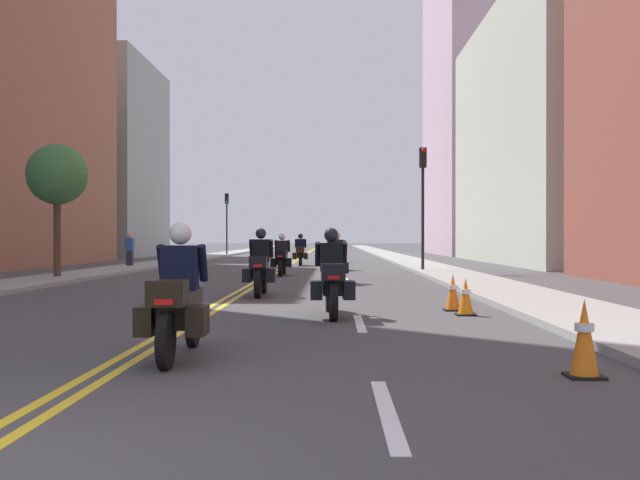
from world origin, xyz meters
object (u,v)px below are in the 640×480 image
(motorcycle_7, at_px, (334,251))
(traffic_cone_1, at_px, (453,292))
(motorcycle_1, at_px, (332,281))
(street_tree_0, at_px, (57,176))
(motorcycle_4, at_px, (282,258))
(pedestrian_0, at_px, (130,250))
(motorcycle_5, at_px, (337,255))
(traffic_light_near, at_px, (423,187))
(traffic_cone_2, at_px, (584,338))
(motorcycle_3, at_px, (336,262))
(motorcycle_6, at_px, (300,252))
(traffic_cone_0, at_px, (466,297))
(motorcycle_2, at_px, (261,269))
(traffic_light_far, at_px, (227,213))
(motorcycle_0, at_px, (178,302))

(motorcycle_7, distance_m, traffic_cone_1, 27.14)
(motorcycle_1, relative_size, street_tree_0, 0.50)
(motorcycle_4, xyz_separation_m, pedestrian_0, (-7.52, 6.54, 0.20))
(motorcycle_5, xyz_separation_m, traffic_light_near, (3.47, -2.01, 2.83))
(traffic_cone_1, distance_m, traffic_cone_2, 6.61)
(motorcycle_3, distance_m, motorcycle_5, 9.14)
(motorcycle_1, relative_size, motorcycle_4, 1.08)
(traffic_cone_2, relative_size, traffic_light_near, 0.16)
(motorcycle_6, bearing_deg, traffic_light_near, -52.69)
(motorcycle_5, bearing_deg, traffic_cone_0, -80.51)
(motorcycle_2, bearing_deg, traffic_light_far, 99.26)
(motorcycle_7, height_order, traffic_light_far, traffic_light_far)
(motorcycle_5, height_order, traffic_cone_1, motorcycle_5)
(motorcycle_7, bearing_deg, motorcycle_4, -97.70)
(motorcycle_5, relative_size, traffic_light_far, 0.45)
(traffic_cone_0, relative_size, traffic_cone_2, 0.85)
(traffic_light_near, bearing_deg, motorcycle_0, -104.47)
(motorcycle_6, height_order, traffic_cone_1, motorcycle_6)
(motorcycle_5, distance_m, traffic_cone_0, 18.36)
(motorcycle_6, height_order, pedestrian_0, pedestrian_0)
(motorcycle_5, bearing_deg, motorcycle_4, -111.44)
(motorcycle_0, height_order, motorcycle_4, motorcycle_0)
(motorcycle_2, xyz_separation_m, traffic_cone_0, (4.13, -4.22, -0.32))
(motorcycle_2, bearing_deg, motorcycle_7, 85.36)
(motorcycle_0, relative_size, traffic_light_far, 0.45)
(traffic_cone_0, relative_size, traffic_light_far, 0.14)
(motorcycle_3, xyz_separation_m, traffic_cone_0, (2.29, -9.08, -0.32))
(traffic_cone_1, height_order, traffic_light_near, traffic_light_near)
(motorcycle_3, distance_m, traffic_cone_0, 9.37)
(motorcycle_0, xyz_separation_m, traffic_light_far, (-6.59, 48.35, 2.70))
(motorcycle_4, distance_m, traffic_cone_1, 13.45)
(motorcycle_3, height_order, traffic_cone_2, motorcycle_3)
(motorcycle_4, relative_size, traffic_cone_2, 2.63)
(traffic_cone_1, xyz_separation_m, pedestrian_0, (-11.71, 19.32, 0.48))
(motorcycle_1, relative_size, traffic_light_near, 0.45)
(traffic_light_near, distance_m, pedestrian_0, 13.88)
(traffic_cone_0, distance_m, traffic_cone_1, 0.83)
(motorcycle_6, xyz_separation_m, traffic_cone_0, (4.02, -23.03, -0.33))
(traffic_cone_0, height_order, traffic_light_near, traffic_light_near)
(motorcycle_7, bearing_deg, traffic_cone_1, -85.18)
(traffic_cone_1, bearing_deg, motorcycle_2, 139.93)
(motorcycle_0, xyz_separation_m, pedestrian_0, (-7.64, 24.91, 0.18))
(motorcycle_0, relative_size, motorcycle_6, 1.04)
(motorcycle_1, height_order, traffic_light_far, traffic_light_far)
(motorcycle_3, relative_size, motorcycle_4, 1.06)
(motorcycle_1, bearing_deg, motorcycle_5, 86.75)
(motorcycle_2, relative_size, motorcycle_6, 1.01)
(motorcycle_5, height_order, motorcycle_7, motorcycle_7)
(traffic_light_near, bearing_deg, motorcycle_1, -102.53)
(motorcycle_3, bearing_deg, motorcycle_4, 115.09)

